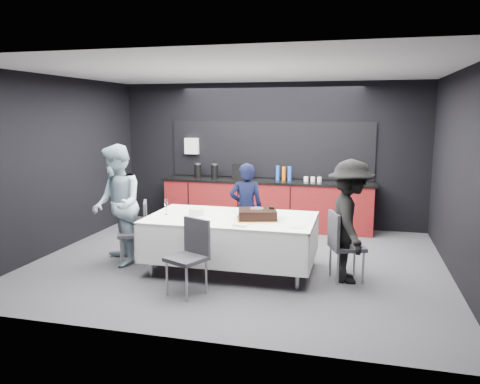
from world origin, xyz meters
name	(u,v)px	position (x,y,z in m)	size (l,w,h in m)	color
ground	(238,262)	(0.00, 0.00, 0.00)	(6.00, 6.00, 0.00)	#444449
room_shell	(238,138)	(0.00, 0.00, 1.86)	(6.04, 5.04, 2.82)	white
kitchenette	(266,200)	(-0.02, 2.22, 0.54)	(4.10, 0.64, 2.05)	#5F0F10
party_table	(231,226)	(0.00, -0.40, 0.64)	(2.32, 1.32, 0.78)	#99999E
cake_assembly	(257,214)	(0.38, -0.45, 0.85)	(0.65, 0.58, 0.17)	gold
plate_stack	(197,212)	(-0.50, -0.42, 0.83)	(0.21, 0.21, 0.10)	white
loose_plate_near	(200,221)	(-0.34, -0.77, 0.78)	(0.22, 0.22, 0.01)	white
loose_plate_right_a	(280,218)	(0.67, -0.33, 0.78)	(0.20, 0.20, 0.01)	white
loose_plate_right_b	(297,227)	(0.97, -0.77, 0.78)	(0.20, 0.20, 0.01)	white
loose_plate_far	(239,212)	(0.04, -0.09, 0.78)	(0.21, 0.21, 0.01)	white
fork_pile	(240,225)	(0.26, -0.90, 0.79)	(0.17, 0.11, 0.03)	white
champagne_flute	(166,204)	(-0.94, -0.48, 0.94)	(0.06, 0.06, 0.22)	white
chair_left	(138,228)	(-1.43, -0.40, 0.53)	(0.56, 0.56, 0.92)	#2F2E33
chair_right	(341,241)	(1.52, -0.40, 0.53)	(0.54, 0.54, 0.92)	#2F2E33
chair_near	(191,251)	(-0.27, -1.31, 0.53)	(0.56, 0.56, 0.92)	#2F2E33
person_center	(246,209)	(0.00, 0.48, 0.72)	(0.53, 0.35, 1.45)	black
person_left	(117,205)	(-1.70, -0.51, 0.89)	(0.86, 0.67, 1.77)	#9DB7C5
person_right	(350,221)	(1.62, -0.41, 0.81)	(1.05, 0.60, 1.62)	black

